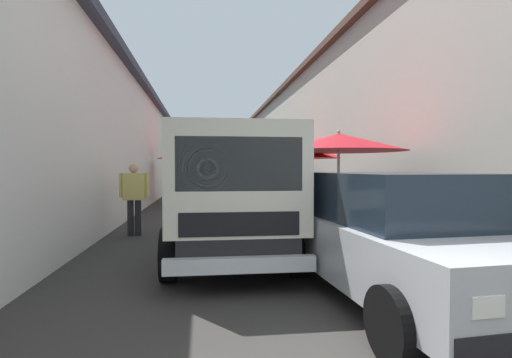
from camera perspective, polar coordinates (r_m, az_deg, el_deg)
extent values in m
plane|color=#33302D|center=(15.45, -3.24, -4.01)|extent=(90.00, 90.00, 0.00)
cube|color=silver|center=(18.48, -25.71, 3.57)|extent=(49.50, 7.00, 4.39)
cube|color=#383D4C|center=(18.71, -25.79, 10.68)|extent=(49.80, 7.50, 0.24)
cube|color=#A39E93|center=(19.42, 16.98, 5.84)|extent=(49.50, 7.00, 5.94)
cube|color=#4C3328|center=(19.90, 17.05, 14.76)|extent=(49.80, 7.50, 0.24)
cylinder|color=#9E9EA3|center=(15.77, 3.54, 0.25)|extent=(0.06, 0.06, 2.28)
cone|color=red|center=(15.78, 3.55, 3.56)|extent=(2.29, 2.29, 0.46)
sphere|color=#9E9EA3|center=(15.79, 3.55, 4.54)|extent=(0.07, 0.07, 0.07)
cube|color=#9E7547|center=(15.57, 3.04, -2.57)|extent=(0.71, 0.57, 0.76)
sphere|color=orange|center=(15.32, 3.21, -1.05)|extent=(0.09, 0.09, 0.09)
sphere|color=orange|center=(15.36, 3.37, -1.05)|extent=(0.09, 0.09, 0.09)
sphere|color=orange|center=(15.52, 3.72, -1.02)|extent=(0.09, 0.09, 0.09)
sphere|color=orange|center=(15.57, 2.84, -0.81)|extent=(0.09, 0.09, 0.09)
sphere|color=orange|center=(15.42, 3.71, -1.04)|extent=(0.09, 0.09, 0.09)
cylinder|color=#9E9EA3|center=(8.39, 12.01, -1.08)|extent=(0.06, 0.06, 2.24)
cone|color=red|center=(8.40, 12.04, 5.29)|extent=(2.83, 2.83, 0.37)
sphere|color=#9E9EA3|center=(8.42, 12.05, 6.83)|extent=(0.07, 0.07, 0.07)
cube|color=brown|center=(8.42, 13.33, -5.98)|extent=(0.81, 0.67, 0.81)
sphere|color=orange|center=(8.28, 15.32, -2.64)|extent=(0.09, 0.09, 0.09)
sphere|color=orange|center=(8.33, 15.07, -2.98)|extent=(0.09, 0.09, 0.09)
sphere|color=orange|center=(8.52, 12.12, -2.86)|extent=(0.09, 0.09, 0.09)
cylinder|color=#9E9EA3|center=(17.26, -9.94, 0.46)|extent=(0.06, 0.06, 2.35)
cone|color=red|center=(17.26, -9.96, 3.64)|extent=(2.71, 2.71, 0.43)
sphere|color=#9E9EA3|center=(17.27, -9.96, 4.49)|extent=(0.07, 0.07, 0.07)
cube|color=olive|center=(17.27, -9.53, -2.18)|extent=(0.90, 0.68, 0.76)
sphere|color=orange|center=(17.33, -9.66, -0.76)|extent=(0.09, 0.09, 0.09)
sphere|color=orange|center=(17.30, -10.05, -0.77)|extent=(0.09, 0.09, 0.09)
sphere|color=orange|center=(16.94, -9.55, -0.63)|extent=(0.09, 0.09, 0.09)
sphere|color=orange|center=(17.53, -9.19, -0.73)|extent=(0.09, 0.09, 0.09)
sphere|color=orange|center=(17.35, -10.09, -0.76)|extent=(0.09, 0.09, 0.09)
sphere|color=orange|center=(17.18, -10.32, -0.79)|extent=(0.09, 0.09, 0.09)
cylinder|color=#9E9EA3|center=(10.40, 6.54, -0.48)|extent=(0.06, 0.06, 2.27)
cone|color=red|center=(10.41, 6.55, 4.41)|extent=(2.14, 2.14, 0.49)
sphere|color=#9E9EA3|center=(10.42, 6.56, 5.98)|extent=(0.07, 0.07, 0.07)
cube|color=brown|center=(10.53, 5.26, -4.62)|extent=(0.73, 0.62, 0.74)
sphere|color=orange|center=(10.66, 4.64, -2.30)|extent=(0.09, 0.09, 0.09)
sphere|color=orange|center=(10.70, 4.61, -1.99)|extent=(0.09, 0.09, 0.09)
sphere|color=orange|center=(10.60, 4.81, -2.32)|extent=(0.09, 0.09, 0.09)
cube|color=#ADAFB5|center=(4.83, 20.06, -9.67)|extent=(4.01, 1.99, 0.64)
cube|color=#19232D|center=(4.88, 19.19, -2.44)|extent=(2.44, 1.67, 0.56)
cube|color=silver|center=(2.97, 30.62, -15.74)|extent=(0.08, 0.24, 0.14)
cylinder|color=black|center=(3.38, 19.49, -19.38)|extent=(0.61, 0.24, 0.60)
cylinder|color=black|center=(6.43, 20.30, -9.31)|extent=(0.61, 0.24, 0.60)
cylinder|color=black|center=(5.72, 5.29, -10.58)|extent=(0.61, 0.24, 0.60)
cube|color=black|center=(6.93, -4.02, -6.76)|extent=(4.82, 1.53, 0.36)
cube|color=beige|center=(5.23, -3.08, 0.21)|extent=(1.56, 1.77, 1.40)
cube|color=#19232D|center=(4.49, -2.42, 2.22)|extent=(0.08, 1.47, 0.63)
cube|color=#19232D|center=(5.23, -3.08, 2.13)|extent=(1.07, 1.79, 0.45)
cube|color=black|center=(4.53, -2.40, -6.60)|extent=(0.08, 1.40, 0.28)
cube|color=silver|center=(4.54, -2.31, -12.50)|extent=(0.14, 1.75, 0.18)
cube|color=gray|center=(7.78, 1.71, -2.66)|extent=(3.16, 0.10, 0.50)
cube|color=gray|center=(7.70, -10.49, -2.73)|extent=(3.16, 0.10, 0.50)
cube|color=gray|center=(9.24, -4.82, -1.99)|extent=(0.08, 1.65, 0.50)
cylinder|color=black|center=(5.48, 6.25, -10.48)|extent=(0.72, 0.23, 0.72)
cylinder|color=black|center=(5.36, -12.60, -10.77)|extent=(0.72, 0.23, 0.72)
cylinder|color=black|center=(8.46, 1.41, -6.20)|extent=(0.72, 0.23, 0.72)
cylinder|color=black|center=(8.38, -10.58, -6.30)|extent=(0.72, 0.23, 0.72)
cylinder|color=#232328|center=(9.12, -16.92, -5.45)|extent=(0.14, 0.14, 0.80)
cylinder|color=#232328|center=(9.14, -17.94, -5.44)|extent=(0.14, 0.14, 0.80)
cube|color=#D8C666|center=(9.07, -17.47, -1.06)|extent=(0.21, 0.47, 0.60)
sphere|color=tan|center=(9.06, -17.49, 1.53)|extent=(0.22, 0.22, 0.22)
cylinder|color=#D8C666|center=(9.03, -15.69, -0.87)|extent=(0.08, 0.08, 0.54)
cylinder|color=#D8C666|center=(9.11, -19.23, -0.87)|extent=(0.08, 0.08, 0.54)
cylinder|color=#232328|center=(14.12, -11.05, -2.94)|extent=(0.14, 0.14, 0.80)
cylinder|color=#232328|center=(14.28, -11.06, -2.89)|extent=(0.14, 0.14, 0.80)
cube|color=#4C8C59|center=(14.16, -11.07, -0.09)|extent=(0.48, 0.23, 0.60)
sphere|color=#A57A5B|center=(14.15, -11.08, 1.56)|extent=(0.22, 0.22, 0.22)
cylinder|color=#4C8C59|center=(13.88, -11.06, 0.00)|extent=(0.08, 0.08, 0.54)
cylinder|color=#4C8C59|center=(14.44, -11.08, 0.06)|extent=(0.08, 0.08, 0.54)
cylinder|color=red|center=(13.42, -10.90, -3.09)|extent=(0.30, 0.30, 0.03)
cylinder|color=red|center=(13.55, -10.87, -3.93)|extent=(0.04, 0.04, 0.42)
cylinder|color=red|center=(13.45, -11.37, -3.98)|extent=(0.04, 0.04, 0.42)
cylinder|color=red|center=(13.33, -10.92, -4.02)|extent=(0.04, 0.04, 0.42)
cylinder|color=red|center=(13.44, -10.41, -3.98)|extent=(0.04, 0.04, 0.42)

